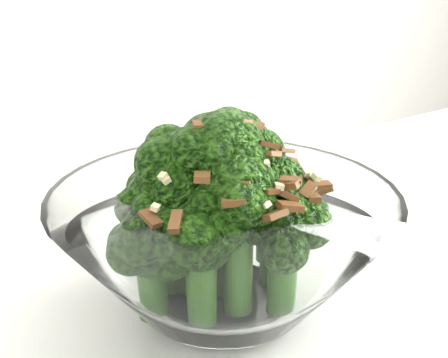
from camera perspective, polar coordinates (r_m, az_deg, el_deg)
name	(u,v)px	position (r m, az deg, el deg)	size (l,w,h in m)	color
broccoli_dish	(224,235)	(0.41, -0.04, -5.14)	(0.23, 0.23, 0.14)	white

